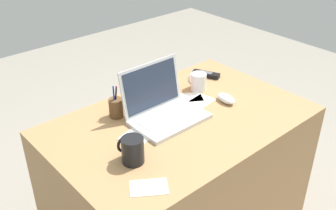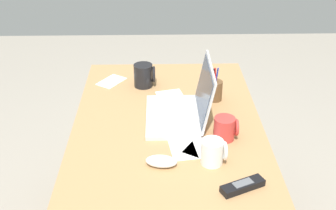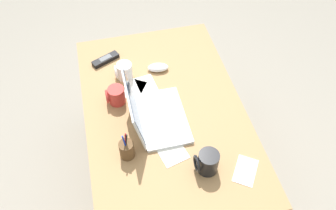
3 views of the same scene
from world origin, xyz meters
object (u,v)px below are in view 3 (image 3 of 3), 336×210
Objects in this scene: coffee_mug_tall at (207,162)px; coffee_mug_spare at (124,71)px; computer_mouse at (158,67)px; pen_holder at (127,149)px; cordless_phone at (106,59)px; coffee_mug_white at (116,95)px; laptop at (153,114)px.

coffee_mug_spare is at bearing 22.69° from coffee_mug_tall.
computer_mouse is at bearing 6.77° from coffee_mug_tall.
pen_holder is (-0.48, 0.06, 0.00)m from coffee_mug_spare.
pen_holder reaches higher than cordless_phone.
computer_mouse is 0.30m from coffee_mug_white.
coffee_mug_spare reaches higher than computer_mouse.
computer_mouse is at bearing -85.85° from coffee_mug_spare.
coffee_mug_tall reaches higher than computer_mouse.
computer_mouse is 0.55m from pen_holder.
computer_mouse is 1.20× the size of coffee_mug_white.
pen_holder is at bearing 136.57° from laptop.
coffee_mug_tall is at bearing -114.38° from pen_holder.
cordless_phone is (0.77, 0.34, -0.04)m from coffee_mug_tall.
pen_holder is (-0.49, 0.25, 0.03)m from computer_mouse.
coffee_mug_tall is 0.68m from coffee_mug_spare.
cordless_phone is 0.99× the size of pen_holder.
coffee_mug_tall is at bearing -150.94° from laptop.
coffee_mug_spare is 0.58× the size of pen_holder.
laptop is 0.35m from coffee_mug_tall.
coffee_mug_tall is 0.35m from pen_holder.
coffee_mug_white is 0.57m from coffee_mug_tall.
coffee_mug_white is at bearing 133.52° from computer_mouse.
coffee_mug_white is 0.85× the size of coffee_mug_tall.
coffee_mug_tall is at bearing -157.31° from coffee_mug_spare.
coffee_mug_tall is (-0.64, -0.08, 0.04)m from computer_mouse.
coffee_mug_white is at bearing -176.40° from cordless_phone.
coffee_mug_white is at bearing 0.58° from pen_holder.
laptop is at bearing -136.02° from coffee_mug_white.
coffee_mug_tall reaches higher than cordless_phone.
coffee_mug_spare is (-0.01, 0.18, 0.03)m from computer_mouse.
coffee_mug_white is 0.32m from pen_holder.
coffee_mug_tall is 0.84m from cordless_phone.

